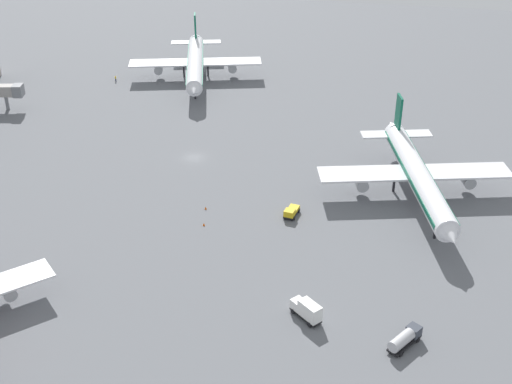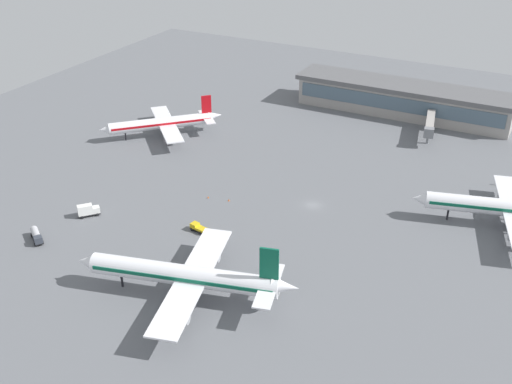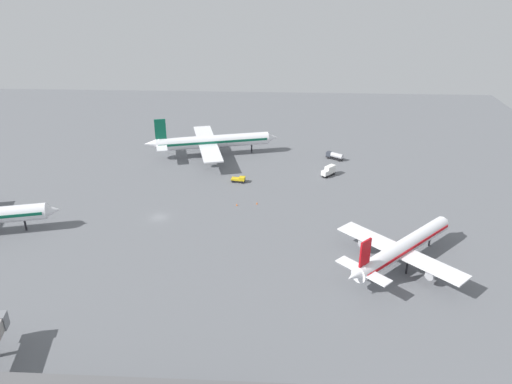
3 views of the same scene
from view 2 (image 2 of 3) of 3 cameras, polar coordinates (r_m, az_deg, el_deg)
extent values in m
plane|color=slate|center=(169.28, 5.21, -1.21)|extent=(288.00, 288.00, 0.00)
cube|color=#9E9993|center=(234.69, 13.33, 8.11)|extent=(75.88, 15.89, 9.54)
cube|color=#4C6070|center=(226.82, 12.81, 7.82)|extent=(72.85, 0.30, 4.91)
cube|color=#59595B|center=(232.91, 13.48, 9.36)|extent=(78.92, 16.52, 1.64)
cylinder|color=white|center=(211.45, -8.65, 6.23)|extent=(27.26, 27.17, 3.81)
cone|color=white|center=(209.83, -13.64, 5.56)|extent=(5.26, 5.26, 3.62)
cone|color=white|center=(214.45, -3.77, 6.99)|extent=(5.53, 5.53, 3.05)
cube|color=red|center=(211.34, -8.66, 6.31)|extent=(26.33, 26.24, 0.69)
cube|color=white|center=(211.83, -8.18, 6.20)|extent=(27.17, 27.25, 0.34)
cylinder|color=#A5A8AD|center=(203.93, -7.69, 4.92)|extent=(4.67, 4.67, 2.10)
cylinder|color=#A5A8AD|center=(220.80, -8.58, 6.74)|extent=(4.67, 4.67, 2.10)
cube|color=white|center=(213.92, -4.52, 6.85)|extent=(11.50, 11.53, 0.27)
cube|color=red|center=(212.28, -4.56, 8.00)|extent=(2.65, 2.64, 6.10)
cylinder|color=black|center=(211.44, -11.83, 4.99)|extent=(0.46, 0.46, 2.67)
cylinder|color=black|center=(210.28, -7.70, 5.22)|extent=(0.46, 0.46, 2.67)
cylinder|color=black|center=(215.85, -8.00, 5.82)|extent=(0.46, 0.46, 2.67)
cylinder|color=white|center=(169.11, 21.97, -1.34)|extent=(39.60, 14.46, 4.38)
cone|color=white|center=(166.38, 14.82, -0.61)|extent=(5.30, 5.15, 4.16)
cube|color=#0C593F|center=(168.95, 21.99, -1.25)|extent=(38.09, 14.14, 0.79)
cylinder|color=#A5A8AD|center=(179.60, 22.08, -0.31)|extent=(5.62, 3.66, 2.41)
cylinder|color=black|center=(168.80, 17.12, -1.97)|extent=(0.53, 0.53, 3.07)
cylinder|color=white|center=(133.49, -6.65, -7.55)|extent=(40.84, 14.59, 4.51)
cone|color=white|center=(141.44, -15.09, -6.17)|extent=(5.44, 5.27, 4.29)
cone|color=white|center=(128.38, 2.69, -8.65)|extent=(6.36, 4.90, 3.61)
cube|color=#0C593F|center=(133.29, -6.66, -7.44)|extent=(39.27, 14.27, 0.81)
cube|color=white|center=(133.16, -5.80, -7.84)|extent=(16.06, 39.36, 0.41)
cylinder|color=#A5A8AD|center=(126.10, -7.33, -11.26)|extent=(5.78, 3.73, 2.48)
cylinder|color=#A5A8AD|center=(142.49, -4.40, -5.83)|extent=(5.78, 3.73, 2.48)
cube|color=white|center=(129.02, 1.19, -8.53)|extent=(7.44, 16.01, 0.32)
cube|color=#0C593F|center=(125.83, 1.22, -6.56)|extent=(3.93, 1.45, 7.22)
cylinder|color=black|center=(140.57, -12.15, -7.92)|extent=(0.54, 0.54, 3.16)
cylinder|color=black|center=(132.18, -5.71, -10.00)|extent=(0.54, 0.54, 3.16)
cylinder|color=black|center=(137.58, -4.77, -8.19)|extent=(0.54, 0.54, 3.16)
cube|color=black|center=(157.56, -5.25, -3.42)|extent=(4.67, 2.66, 0.30)
cube|color=gold|center=(157.94, -5.61, -3.04)|extent=(2.11, 2.19, 1.20)
cube|color=#3F596B|center=(158.30, -5.83, -2.87)|extent=(0.37, 1.58, 0.67)
cube|color=gold|center=(156.79, -5.02, -3.39)|extent=(2.90, 2.34, 0.60)
cylinder|color=black|center=(157.98, -5.89, -3.43)|extent=(0.84, 0.44, 0.80)
cylinder|color=black|center=(159.13, -5.43, -3.15)|extent=(0.84, 0.44, 0.80)
cylinder|color=black|center=(156.15, -5.07, -3.80)|extent=(0.84, 0.44, 0.80)
cylinder|color=black|center=(157.32, -4.60, -3.51)|extent=(0.84, 0.44, 0.80)
cube|color=black|center=(169.23, -15.00, -1.95)|extent=(5.12, 5.46, 0.30)
cube|color=white|center=(168.89, -14.40, -1.55)|extent=(2.62, 2.61, 1.60)
cube|color=#3F596B|center=(168.80, -14.15, -1.41)|extent=(1.25, 1.11, 0.90)
cube|color=white|center=(168.47, -15.36, -1.57)|extent=(3.93, 4.11, 2.60)
cylinder|color=black|center=(170.26, -14.39, -1.72)|extent=(0.75, 0.80, 0.80)
cylinder|color=black|center=(168.61, -14.29, -2.03)|extent=(0.75, 0.80, 0.80)
cylinder|color=black|center=(170.02, -15.69, -1.95)|extent=(0.75, 0.80, 0.80)
cylinder|color=black|center=(168.37, -15.60, -2.26)|extent=(0.75, 0.80, 0.80)
cube|color=black|center=(162.53, -19.39, -4.03)|extent=(6.27, 5.13, 0.30)
cube|color=#333842|center=(160.12, -19.29, -4.13)|extent=(2.56, 2.58, 1.60)
cube|color=#3F596B|center=(159.26, -19.26, -4.17)|extent=(0.97, 1.36, 0.90)
cylinder|color=#B7B7BC|center=(162.77, -19.51, -3.56)|extent=(4.73, 4.03, 1.80)
cylinder|color=black|center=(160.80, -18.90, -4.37)|extent=(0.83, 0.70, 0.80)
cylinder|color=black|center=(160.64, -19.56, -4.53)|extent=(0.83, 0.70, 0.80)
cylinder|color=black|center=(164.57, -19.21, -3.62)|extent=(0.83, 0.70, 0.80)
cylinder|color=black|center=(164.42, -19.85, -3.78)|extent=(0.83, 0.70, 0.80)
cylinder|color=#1E2338|center=(191.59, 21.14, 0.73)|extent=(0.45, 0.45, 0.85)
cylinder|color=yellow|center=(191.28, 21.18, 0.92)|extent=(0.54, 0.54, 0.60)
sphere|color=tan|center=(191.10, 21.20, 1.03)|extent=(0.22, 0.22, 0.22)
cylinder|color=yellow|center=(191.42, 21.23, 0.93)|extent=(0.10, 0.10, 0.54)
cylinder|color=yellow|center=(191.13, 21.12, 0.91)|extent=(0.10, 0.10, 0.54)
cube|color=#9E9993|center=(216.30, 15.63, 6.18)|extent=(5.76, 16.88, 2.80)
cylinder|color=slate|center=(212.11, 15.45, 4.79)|extent=(0.90, 0.90, 3.80)
cube|color=slate|center=(207.62, 15.52, 5.25)|extent=(3.52, 2.95, 3.08)
cone|color=#EA590C|center=(172.39, -4.40, -0.47)|extent=(0.44, 0.44, 0.60)
cone|color=#EA590C|center=(170.62, -2.51, -0.74)|extent=(0.44, 0.44, 0.60)
camera|label=1|loc=(210.37, -37.69, 19.47)|focal=48.01mm
camera|label=3|loc=(275.96, 9.76, 24.73)|focal=35.47mm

